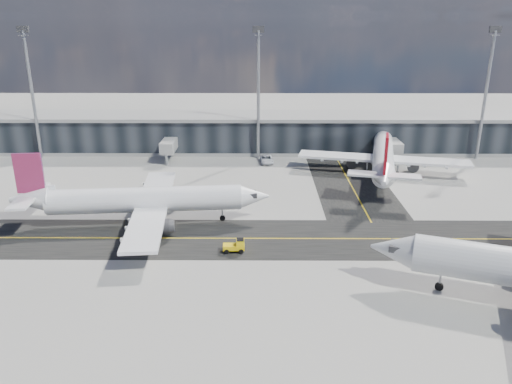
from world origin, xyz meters
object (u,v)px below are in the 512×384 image
baggage_tug (236,246)px  service_van (267,159)px  airliner_redtail (383,156)px  airliner_af (142,200)px

baggage_tug → service_van: 44.65m
airliner_redtail → service_van: (-23.49, 8.96, -3.19)m
airliner_redtail → service_van: airliner_redtail is taller
service_van → baggage_tug: bearing=-101.7°
baggage_tug → airliner_af: bearing=-125.8°
airliner_af → airliner_redtail: airliner_redtail is taller
airliner_af → service_van: airliner_af is taller
airliner_redtail → airliner_af: bearing=-136.6°
airliner_af → airliner_redtail: bearing=115.1°
baggage_tug → service_van: baggage_tug is taller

